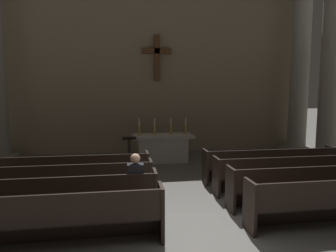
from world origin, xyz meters
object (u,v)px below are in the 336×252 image
pew_left_row_4 (73,172)px  candlestick_inner_left (154,130)px  pew_left_row_2 (57,199)px  pew_left_row_1 (44,220)px  pew_right_row_3 (289,174)px  candlestick_inner_right (171,129)px  pew_right_row_2 (313,185)px  column_right_fourth (299,77)px  column_right_third (331,74)px  pew_right_row_4 (270,165)px  lectern (130,155)px  candlestick_outer_right (186,129)px  altar (163,147)px  candlestick_outer_left (139,130)px  pew_left_row_3 (66,184)px  lone_worshipper (135,183)px

pew_left_row_4 → candlestick_inner_left: bearing=49.7°
candlestick_inner_left → pew_left_row_2: bearing=-116.9°
pew_left_row_1 → pew_right_row_3: size_ratio=1.00×
pew_left_row_2 → candlestick_inner_right: candlestick_inner_right is taller
pew_right_row_2 → column_right_fourth: bearing=60.8°
column_right_third → pew_right_row_4: bearing=-148.8°
column_right_fourth → lectern: size_ratio=5.67×
candlestick_inner_left → candlestick_outer_right: same height
altar → candlestick_outer_left: candlestick_outer_left is taller
candlestick_inner_left → lectern: (-0.93, -1.20, -0.65)m
pew_right_row_2 → pew_right_row_4: same height
pew_left_row_1 → column_right_third: (8.67, 4.84, 2.71)m
pew_right_row_2 → column_right_third: column_right_third is taller
pew_right_row_2 → altar: (-2.71, 4.76, 0.06)m
pew_left_row_3 → candlestick_outer_right: (3.56, 3.80, 0.72)m
pew_left_row_2 → altar: 5.47m
pew_right_row_4 → lone_worshipper: 4.34m
pew_left_row_4 → altar: altar is taller
lectern → lone_worshipper: (0.04, -3.52, 0.14)m
column_right_third → candlestick_inner_right: bearing=171.3°
pew_left_row_3 → candlestick_inner_right: bearing=51.6°
candlestick_inner_left → lone_worshipper: candlestick_inner_left is taller
pew_right_row_2 → column_right_fourth: (3.25, 5.81, 2.71)m
column_right_fourth → candlestick_outer_right: (-5.11, -1.05, -1.99)m
pew_left_row_2 → pew_left_row_4: 1.92m
pew_left_row_4 → altar: (2.71, 2.84, 0.06)m
column_right_third → candlestick_outer_left: bearing=172.7°
altar → pew_right_row_3: bearing=-54.5°
pew_left_row_4 → candlestick_inner_left: size_ratio=6.56×
column_right_third → candlestick_inner_right: 6.06m
pew_left_row_3 → column_right_fourth: size_ratio=0.59×
pew_right_row_2 → lectern: (-3.94, 3.56, 0.07)m
pew_left_row_1 → candlestick_outer_left: (1.86, 5.71, 0.72)m
candlestick_inner_left → candlestick_inner_right: size_ratio=1.00×
column_right_fourth → altar: 6.61m
pew_left_row_1 → pew_right_row_2: 5.50m
pew_right_row_3 → candlestick_inner_left: bearing=128.4°
pew_left_row_3 → pew_left_row_4: bearing=90.0°
column_right_fourth → altar: column_right_fourth is taller
pew_right_row_4 → candlestick_outer_left: bearing=141.4°
pew_left_row_1 → pew_left_row_4: size_ratio=1.00×
candlestick_inner_right → lectern: 2.05m
pew_left_row_2 → candlestick_outer_left: size_ratio=6.56×
pew_left_row_1 → pew_right_row_2: same height
pew_left_row_2 → lone_worshipper: 1.53m
candlestick_outer_left → pew_right_row_2: bearing=-53.2°
pew_left_row_3 → pew_right_row_2: bearing=-10.0°
pew_right_row_2 → candlestick_inner_right: bearing=116.9°
column_right_third → candlestick_inner_left: (-6.26, 0.87, -1.99)m
pew_left_row_3 → column_right_third: (8.67, 2.93, 2.71)m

